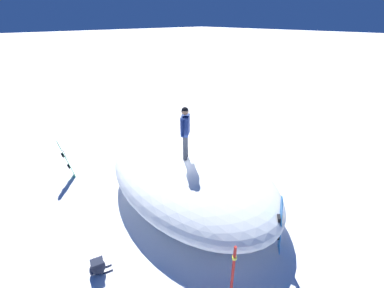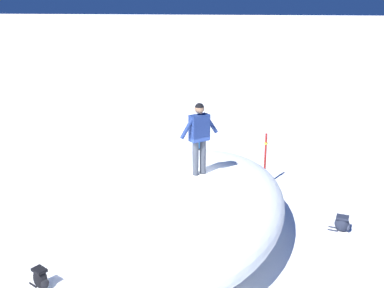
% 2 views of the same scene
% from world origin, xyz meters
% --- Properties ---
extents(ground, '(240.00, 240.00, 0.00)m').
position_xyz_m(ground, '(0.00, 0.00, 0.00)').
color(ground, white).
extents(snow_mound, '(5.78, 8.01, 1.62)m').
position_xyz_m(snow_mound, '(0.07, -0.40, 0.81)').
color(snow_mound, white).
rests_on(snow_mound, ground).
extents(snowboarder_standing, '(0.82, 0.71, 1.65)m').
position_xyz_m(snowboarder_standing, '(-0.25, -0.62, 2.60)').
color(snowboarder_standing, '#333842').
rests_on(snowboarder_standing, snow_mound).
extents(snowboard_primary_upright, '(0.33, 0.31, 1.75)m').
position_xyz_m(snowboard_primary_upright, '(0.06, -3.85, 0.91)').
color(snowboard_primary_upright, '#2672BF').
rests_on(snowboard_primary_upright, ground).
extents(backpack_near, '(0.56, 0.38, 0.40)m').
position_xyz_m(backpack_near, '(-3.71, -1.30, 0.21)').
color(backpack_near, '#1E2333').
rests_on(backpack_near, ground).
extents(backpack_far, '(0.52, 0.43, 0.44)m').
position_xyz_m(backpack_far, '(2.65, 1.75, 0.22)').
color(backpack_far, black).
rests_on(backpack_far, ground).
extents(trail_marker_pole, '(0.10, 0.10, 1.65)m').
position_xyz_m(trail_marker_pole, '(-1.91, -3.92, 0.87)').
color(trail_marker_pole, '#A51E19').
rests_on(trail_marker_pole, ground).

